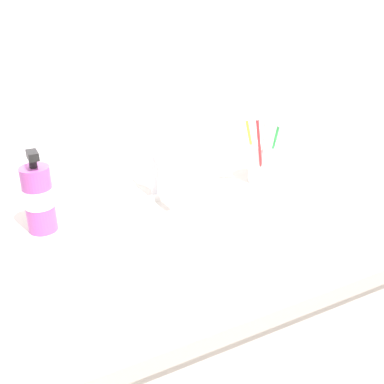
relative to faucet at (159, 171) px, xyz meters
The scene contains 10 objects.
tiled_wall_back 0.32m from the faucet, 83.93° to the left, with size 2.25×0.04×2.40m, color silver.
vanity_counter 0.54m from the faucet, 81.04° to the right, with size 1.05×0.64×0.89m.
sink_basin 0.23m from the faucet, 90.00° to the right, with size 0.43×0.43×0.13m.
faucet is the anchor object (origin of this frame).
toothbrush_cup 0.29m from the faucet, ahead, with size 0.08×0.08×0.10m, color white.
toothbrush_yellow 0.25m from the faucet, ahead, with size 0.05×0.03×0.18m.
toothbrush_white 0.26m from the faucet, 13.42° to the right, with size 0.04×0.05×0.20m.
toothbrush_red 0.25m from the faucet, 14.13° to the right, with size 0.06×0.03×0.21m.
toothbrush_green 0.29m from the faucet, 12.09° to the right, with size 0.02×0.05×0.18m.
soap_dispenser 0.28m from the faucet, behind, with size 0.06×0.06×0.18m.
Camera 1 is at (-0.41, -0.78, 1.39)m, focal length 42.97 mm.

